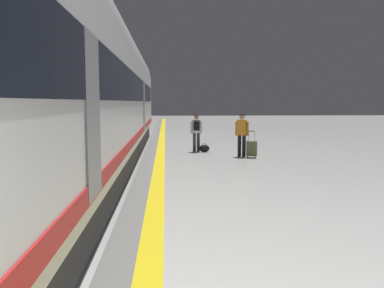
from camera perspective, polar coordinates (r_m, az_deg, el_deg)
name	(u,v)px	position (r m, az deg, el deg)	size (l,w,h in m)	color
safety_line_strip	(158,179)	(10.96, -4.85, -4.95)	(0.36, 80.00, 0.01)	yellow
tactile_edge_band	(145,179)	(10.97, -6.62, -4.97)	(0.64, 80.00, 0.01)	slate
high_speed_train	(71,85)	(10.54, -16.79, 8.05)	(2.94, 34.30, 4.97)	#38383D
passenger_near	(242,131)	(15.42, 7.06, 1.78)	(0.48, 0.31, 1.66)	black
suitcase_near	(252,149)	(15.23, 8.44, -0.64)	(0.43, 0.35, 1.01)	#596038
passenger_mid	(196,129)	(16.83, 0.62, 2.10)	(0.50, 0.31, 1.59)	#383842
duffel_bag_mid	(204,148)	(16.77, 1.75, -0.62)	(0.44, 0.26, 0.36)	black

